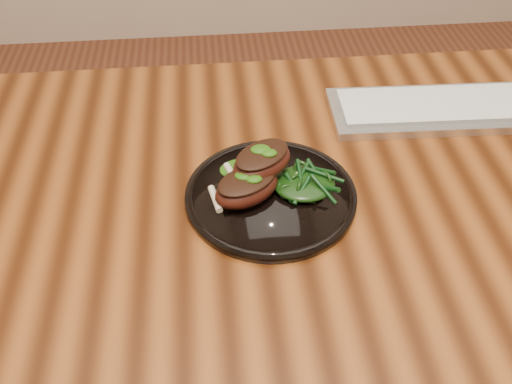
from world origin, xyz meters
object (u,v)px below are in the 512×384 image
keyboard (463,107)px  desk (323,226)px  plate (271,195)px  greens_heap (304,180)px  lamb_chop_front (246,187)px

keyboard → desk: bearing=-147.3°
plate → keyboard: keyboard is taller
greens_heap → keyboard: bearing=30.8°
desk → plate: 0.13m
plate → greens_heap: 0.06m
keyboard → greens_heap: bearing=-149.2°
greens_heap → lamb_chop_front: bearing=-171.0°
desk → plate: (-0.09, -0.02, 0.09)m
lamb_chop_front → greens_heap: 0.09m
plate → greens_heap: bearing=5.2°
desk → greens_heap: greens_heap is taller
desk → keyboard: keyboard is taller
desk → greens_heap: (-0.04, -0.01, 0.11)m
plate → lamb_chop_front: 0.05m
desk → plate: size_ratio=6.20×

